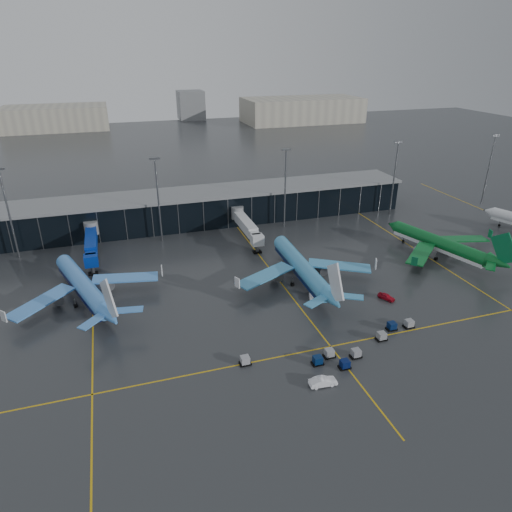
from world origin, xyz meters
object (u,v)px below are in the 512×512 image
object	(u,v)px
airliner_klm_near	(301,257)
service_van_red	(386,297)
airliner_aer_lingus	(440,235)
service_van_white	(323,382)
airliner_arkefly	(81,276)
mobile_airstair	(314,296)
baggage_carts	(349,347)

from	to	relation	value
airliner_klm_near	service_van_red	distance (m)	22.31
airliner_aer_lingus	airliner_klm_near	bearing A→B (deg)	167.28
service_van_white	airliner_klm_near	bearing A→B (deg)	-13.41
airliner_arkefly	airliner_klm_near	world-z (taller)	airliner_klm_near
service_van_white	airliner_aer_lingus	bearing A→B (deg)	-49.97
airliner_klm_near	airliner_aer_lingus	xyz separation A→B (m)	(42.85, 2.47, -0.36)
service_van_red	airliner_aer_lingus	bearing A→B (deg)	6.56
airliner_aer_lingus	mobile_airstair	size ratio (longest dim) A/B	10.69
airliner_arkefly	service_van_red	bearing A→B (deg)	-36.08
mobile_airstair	service_van_white	world-z (taller)	mobile_airstair
baggage_carts	mobile_airstair	distance (m)	20.58
airliner_arkefly	service_van_red	size ratio (longest dim) A/B	10.10
airliner_aer_lingus	service_van_white	world-z (taller)	airliner_aer_lingus
airliner_arkefly	mobile_airstair	size ratio (longest dim) A/B	11.07
baggage_carts	airliner_aer_lingus	bearing A→B (deg)	35.60
mobile_airstair	airliner_aer_lingus	bearing A→B (deg)	34.89
mobile_airstair	service_van_red	world-z (taller)	mobile_airstair
service_van_red	service_van_white	bearing A→B (deg)	-165.87
service_van_red	service_van_white	distance (m)	35.40
baggage_carts	service_van_white	size ratio (longest dim) A/B	7.74
airliner_klm_near	airliner_aer_lingus	size ratio (longest dim) A/B	1.06
airliner_klm_near	baggage_carts	world-z (taller)	airliner_klm_near
mobile_airstair	service_van_red	xyz separation A→B (m)	(15.98, -5.51, -0.07)
airliner_klm_near	mobile_airstair	bearing A→B (deg)	-90.96
baggage_carts	service_van_red	distance (m)	23.32
mobile_airstair	service_van_red	distance (m)	16.91
airliner_arkefly	airliner_klm_near	distance (m)	52.22
baggage_carts	airliner_klm_near	bearing A→B (deg)	85.61
airliner_klm_near	airliner_aer_lingus	distance (m)	42.92
airliner_arkefly	airliner_klm_near	size ratio (longest dim) A/B	0.98
airliner_arkefly	baggage_carts	bearing A→B (deg)	-54.76
service_van_red	baggage_carts	bearing A→B (deg)	-165.94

